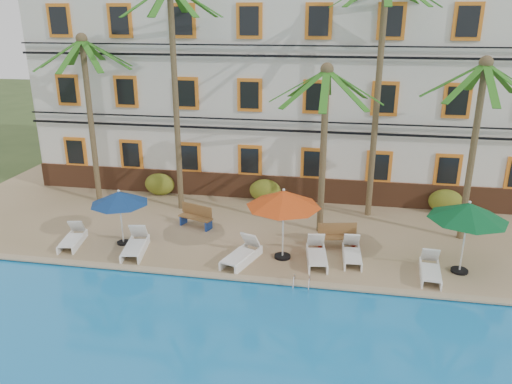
% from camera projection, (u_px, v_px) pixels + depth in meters
% --- Properties ---
extents(ground, '(100.00, 100.00, 0.00)m').
position_uv_depth(ground, '(255.00, 273.00, 17.79)').
color(ground, '#384C23').
rests_on(ground, ground).
extents(pool_deck, '(30.00, 12.00, 0.25)m').
position_uv_depth(pool_deck, '(275.00, 217.00, 22.38)').
color(pool_deck, tan).
rests_on(pool_deck, ground).
extents(pool_coping, '(30.00, 0.35, 0.06)m').
position_uv_depth(pool_coping, '(250.00, 279.00, 16.86)').
color(pool_coping, tan).
rests_on(pool_coping, pool_deck).
extents(hotel_building, '(25.40, 6.44, 10.22)m').
position_uv_depth(hotel_building, '(290.00, 84.00, 25.24)').
color(hotel_building, silver).
rests_on(hotel_building, pool_deck).
extents(palm_a, '(4.33, 4.33, 7.73)m').
position_uv_depth(palm_a, '(88.00, 97.00, 22.33)').
color(palm_a, brown).
rests_on(palm_a, pool_deck).
extents(palm_b, '(4.33, 4.33, 9.87)m').
position_uv_depth(palm_b, '(174.00, 71.00, 21.05)').
color(palm_b, brown).
rests_on(palm_b, pool_deck).
extents(palm_c, '(4.33, 4.33, 6.80)m').
position_uv_depth(palm_c, '(324.00, 125.00, 19.22)').
color(palm_c, brown).
rests_on(palm_c, pool_deck).
extents(palm_d, '(4.33, 4.33, 10.24)m').
position_uv_depth(palm_d, '(380.00, 69.00, 20.21)').
color(palm_d, brown).
rests_on(palm_d, pool_deck).
extents(palm_e, '(4.33, 4.33, 7.10)m').
position_uv_depth(palm_e, '(477.00, 125.00, 18.48)').
color(palm_e, brown).
rests_on(palm_e, pool_deck).
extents(shrub_left, '(1.50, 0.90, 1.10)m').
position_uv_depth(shrub_left, '(160.00, 184.00, 24.64)').
color(shrub_left, '#1C5117').
rests_on(shrub_left, pool_deck).
extents(shrub_mid, '(1.50, 0.90, 1.10)m').
position_uv_depth(shrub_mid, '(265.00, 191.00, 23.76)').
color(shrub_mid, '#1C5117').
rests_on(shrub_mid, pool_deck).
extents(shrub_right, '(1.50, 0.90, 1.10)m').
position_uv_depth(shrub_right, '(446.00, 201.00, 22.39)').
color(shrub_right, '#1C5117').
rests_on(shrub_right, pool_deck).
extents(umbrella_blue, '(2.23, 2.23, 2.23)m').
position_uv_depth(umbrella_blue, '(119.00, 198.00, 18.91)').
color(umbrella_blue, black).
rests_on(umbrella_blue, pool_deck).
extents(umbrella_red, '(2.70, 2.70, 2.70)m').
position_uv_depth(umbrella_red, '(284.00, 199.00, 17.63)').
color(umbrella_red, black).
rests_on(umbrella_red, pool_deck).
extents(umbrella_green, '(2.65, 2.65, 2.65)m').
position_uv_depth(umbrella_green, '(468.00, 212.00, 16.63)').
color(umbrella_green, black).
rests_on(umbrella_green, pool_deck).
extents(lounger_a, '(0.94, 1.85, 0.83)m').
position_uv_depth(lounger_a, '(73.00, 238.00, 19.36)').
color(lounger_a, white).
rests_on(lounger_a, pool_deck).
extents(lounger_b, '(1.03, 2.05, 0.93)m').
position_uv_depth(lounger_b, '(135.00, 245.00, 18.72)').
color(lounger_b, white).
rests_on(lounger_b, pool_deck).
extents(lounger_c, '(1.29, 2.08, 0.93)m').
position_uv_depth(lounger_c, '(242.00, 254.00, 18.01)').
color(lounger_c, white).
rests_on(lounger_c, pool_deck).
extents(lounger_d, '(0.92, 1.99, 0.91)m').
position_uv_depth(lounger_d, '(317.00, 254.00, 18.02)').
color(lounger_d, white).
rests_on(lounger_d, pool_deck).
extents(lounger_e, '(0.73, 1.82, 0.84)m').
position_uv_depth(lounger_e, '(352.00, 253.00, 18.15)').
color(lounger_e, white).
rests_on(lounger_e, pool_deck).
extents(lounger_f, '(0.79, 1.86, 0.86)m').
position_uv_depth(lounger_f, '(430.00, 269.00, 16.97)').
color(lounger_f, white).
rests_on(lounger_f, pool_deck).
extents(bench_left, '(1.57, 0.95, 0.93)m').
position_uv_depth(bench_left, '(197.00, 216.00, 20.97)').
color(bench_left, olive).
rests_on(bench_left, pool_deck).
extents(bench_right, '(1.57, 0.78, 0.93)m').
position_uv_depth(bench_right, '(336.00, 235.00, 19.13)').
color(bench_right, olive).
rests_on(bench_right, pool_deck).
extents(pool_ladder, '(0.54, 0.74, 0.74)m').
position_uv_depth(pool_ladder, '(302.00, 286.00, 16.49)').
color(pool_ladder, silver).
rests_on(pool_ladder, ground).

